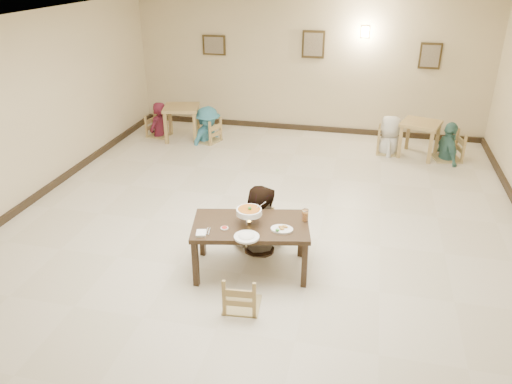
% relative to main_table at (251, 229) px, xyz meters
% --- Properties ---
extents(floor, '(10.00, 10.00, 0.00)m').
position_rel_main_table_xyz_m(floor, '(-0.10, 0.99, -0.61)').
color(floor, beige).
rests_on(floor, ground).
extents(ceiling, '(10.00, 10.00, 0.00)m').
position_rel_main_table_xyz_m(ceiling, '(-0.10, 0.99, 2.39)').
color(ceiling, white).
rests_on(ceiling, wall_back).
extents(wall_back, '(10.00, 0.00, 10.00)m').
position_rel_main_table_xyz_m(wall_back, '(-0.10, 5.99, 0.89)').
color(wall_back, beige).
rests_on(wall_back, floor).
extents(wall_left, '(0.00, 10.00, 10.00)m').
position_rel_main_table_xyz_m(wall_left, '(-4.10, 0.99, 0.89)').
color(wall_left, beige).
rests_on(wall_left, floor).
extents(baseboard_back, '(8.00, 0.06, 0.12)m').
position_rel_main_table_xyz_m(baseboard_back, '(-0.10, 5.96, -0.55)').
color(baseboard_back, black).
rests_on(baseboard_back, floor).
extents(baseboard_left, '(0.06, 10.00, 0.12)m').
position_rel_main_table_xyz_m(baseboard_left, '(-4.07, 0.99, -0.55)').
color(baseboard_left, black).
rests_on(baseboard_left, floor).
extents(picture_a, '(0.55, 0.04, 0.45)m').
position_rel_main_table_xyz_m(picture_a, '(-2.30, 5.95, 1.29)').
color(picture_a, '#352814').
rests_on(picture_a, wall_back).
extents(picture_b, '(0.50, 0.04, 0.60)m').
position_rel_main_table_xyz_m(picture_b, '(-0.00, 5.95, 1.39)').
color(picture_b, '#352814').
rests_on(picture_b, wall_back).
extents(picture_c, '(0.45, 0.04, 0.55)m').
position_rel_main_table_xyz_m(picture_c, '(2.50, 5.95, 1.24)').
color(picture_c, '#352814').
rests_on(picture_c, wall_back).
extents(wall_sconce, '(0.16, 0.05, 0.22)m').
position_rel_main_table_xyz_m(wall_sconce, '(1.10, 5.95, 1.69)').
color(wall_sconce, '#FFD88C').
rests_on(wall_sconce, wall_back).
extents(main_table, '(1.62, 1.12, 0.69)m').
position_rel_main_table_xyz_m(main_table, '(0.00, 0.00, 0.00)').
color(main_table, '#352416').
rests_on(main_table, floor).
extents(chair_far, '(0.43, 0.43, 0.92)m').
position_rel_main_table_xyz_m(chair_far, '(-0.09, 0.72, -0.15)').
color(chair_far, tan).
rests_on(chair_far, floor).
extents(chair_near, '(0.42, 0.42, 0.90)m').
position_rel_main_table_xyz_m(chair_near, '(0.07, -0.76, -0.16)').
color(chair_near, tan).
rests_on(chair_near, floor).
extents(main_diner, '(0.99, 0.81, 1.87)m').
position_rel_main_table_xyz_m(main_diner, '(-0.04, 0.63, 0.32)').
color(main_diner, gray).
rests_on(main_diner, floor).
extents(curry_warmer, '(0.36, 0.33, 0.29)m').
position_rel_main_table_xyz_m(curry_warmer, '(-0.02, 0.01, 0.25)').
color(curry_warmer, silver).
rests_on(curry_warmer, main_table).
extents(rice_plate_far, '(0.30, 0.30, 0.07)m').
position_rel_main_table_xyz_m(rice_plate_far, '(-0.06, 0.27, 0.09)').
color(rice_plate_far, white).
rests_on(rice_plate_far, main_table).
extents(rice_plate_near, '(0.31, 0.31, 0.07)m').
position_rel_main_table_xyz_m(rice_plate_near, '(0.03, -0.34, 0.10)').
color(rice_plate_near, white).
rests_on(rice_plate_near, main_table).
extents(fried_plate, '(0.28, 0.28, 0.06)m').
position_rel_main_table_xyz_m(fried_plate, '(0.41, -0.07, 0.10)').
color(fried_plate, white).
rests_on(fried_plate, main_table).
extents(chili_dish, '(0.10, 0.10, 0.02)m').
position_rel_main_table_xyz_m(chili_dish, '(-0.29, -0.19, 0.09)').
color(chili_dish, white).
rests_on(chili_dish, main_table).
extents(napkin_cutlery, '(0.18, 0.25, 0.03)m').
position_rel_main_table_xyz_m(napkin_cutlery, '(-0.53, -0.38, 0.09)').
color(napkin_cutlery, white).
rests_on(napkin_cutlery, main_table).
extents(drink_glass, '(0.08, 0.08, 0.16)m').
position_rel_main_table_xyz_m(drink_glass, '(0.66, 0.24, 0.15)').
color(drink_glass, white).
rests_on(drink_glass, main_table).
extents(bg_table_left, '(0.91, 0.91, 0.76)m').
position_rel_main_table_xyz_m(bg_table_left, '(-2.72, 4.73, 0.01)').
color(bg_table_left, tan).
rests_on(bg_table_left, floor).
extents(bg_table_right, '(0.91, 0.91, 0.73)m').
position_rel_main_table_xyz_m(bg_table_right, '(2.40, 4.82, -0.02)').
color(bg_table_right, tan).
rests_on(bg_table_right, floor).
extents(bg_chair_ll, '(0.45, 0.45, 0.97)m').
position_rel_main_table_xyz_m(bg_chair_ll, '(-3.33, 4.78, -0.13)').
color(bg_chair_ll, tan).
rests_on(bg_chair_ll, floor).
extents(bg_chair_lr, '(0.48, 0.48, 1.02)m').
position_rel_main_table_xyz_m(bg_chair_lr, '(-2.12, 4.69, -0.11)').
color(bg_chair_lr, tan).
rests_on(bg_chair_lr, floor).
extents(bg_chair_rl, '(0.49, 0.49, 1.05)m').
position_rel_main_table_xyz_m(bg_chair_rl, '(1.82, 4.88, -0.09)').
color(bg_chair_rl, tan).
rests_on(bg_chair_rl, floor).
extents(bg_chair_rr, '(0.51, 0.51, 1.10)m').
position_rel_main_table_xyz_m(bg_chair_rr, '(2.98, 4.77, -0.07)').
color(bg_chair_rr, tan).
rests_on(bg_chair_rr, floor).
extents(bg_diner_a, '(0.50, 0.65, 1.59)m').
position_rel_main_table_xyz_m(bg_diner_a, '(-3.33, 4.78, 0.18)').
color(bg_diner_a, '#591729').
rests_on(bg_diner_a, floor).
extents(bg_diner_b, '(0.93, 1.17, 1.58)m').
position_rel_main_table_xyz_m(bg_diner_b, '(-2.12, 4.69, 0.18)').
color(bg_diner_b, teal).
rests_on(bg_diner_b, floor).
extents(bg_diner_c, '(0.51, 0.79, 1.61)m').
position_rel_main_table_xyz_m(bg_diner_c, '(1.82, 4.88, 0.19)').
color(bg_diner_c, silver).
rests_on(bg_diner_c, floor).
extents(bg_diner_d, '(0.60, 0.98, 1.56)m').
position_rel_main_table_xyz_m(bg_diner_d, '(2.98, 4.77, 0.17)').
color(bg_diner_d, '#4A8479').
rests_on(bg_diner_d, floor).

